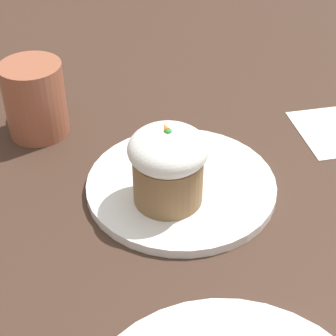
% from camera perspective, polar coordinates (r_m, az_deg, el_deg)
% --- Properties ---
extents(ground_plane, '(4.00, 4.00, 0.00)m').
position_cam_1_polar(ground_plane, '(0.63, 1.33, -2.15)').
color(ground_plane, '#3D281E').
extents(dessert_plate, '(0.21, 0.21, 0.01)m').
position_cam_1_polar(dessert_plate, '(0.63, 1.34, -1.78)').
color(dessert_plate, white).
rests_on(dessert_plate, ground_plane).
extents(carrot_cake, '(0.08, 0.08, 0.09)m').
position_cam_1_polar(carrot_cake, '(0.58, -0.00, 0.39)').
color(carrot_cake, olive).
rests_on(carrot_cake, dessert_plate).
extents(spoon, '(0.12, 0.06, 0.01)m').
position_cam_1_polar(spoon, '(0.63, 0.12, -0.75)').
color(spoon, silver).
rests_on(spoon, dessert_plate).
extents(coffee_cup, '(0.11, 0.08, 0.10)m').
position_cam_1_polar(coffee_cup, '(0.72, -13.37, 6.87)').
color(coffee_cup, '#9E563D').
rests_on(coffee_cup, ground_plane).
extents(paper_napkin, '(0.12, 0.10, 0.00)m').
position_cam_1_polar(paper_napkin, '(0.76, 16.62, 3.64)').
color(paper_napkin, white).
rests_on(paper_napkin, ground_plane).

